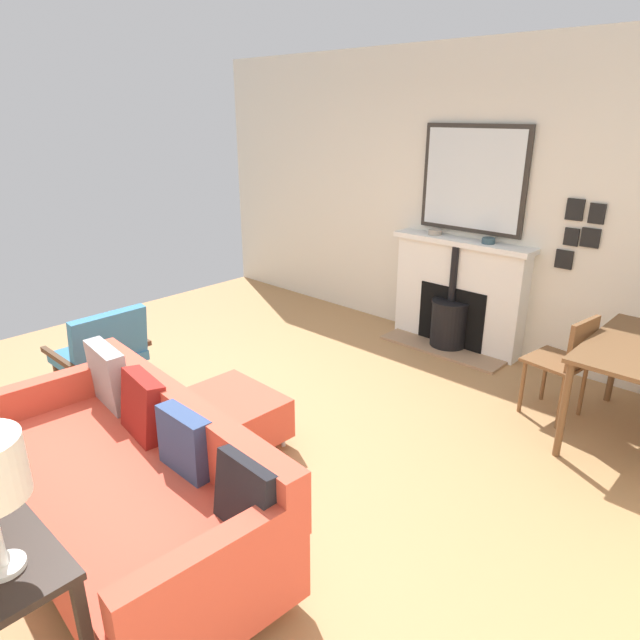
# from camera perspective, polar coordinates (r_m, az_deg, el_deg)

# --- Properties ---
(ground_plane) EXTENTS (5.98, 6.33, 0.01)m
(ground_plane) POSITION_cam_1_polar(r_m,az_deg,el_deg) (4.17, -11.22, -12.39)
(ground_plane) COLOR #A87A4C
(wall_left) EXTENTS (0.12, 6.33, 2.85)m
(wall_left) POSITION_cam_1_polar(r_m,az_deg,el_deg) (5.80, 12.75, 12.06)
(wall_left) COLOR silver
(wall_left) RESTS_ON ground
(fireplace) EXTENTS (0.52, 1.42, 1.09)m
(fireplace) POSITION_cam_1_polar(r_m,az_deg,el_deg) (5.69, 13.76, 2.01)
(fireplace) COLOR #9E7A5B
(fireplace) RESTS_ON ground
(mirror_over_mantel) EXTENTS (0.04, 1.05, 0.99)m
(mirror_over_mantel) POSITION_cam_1_polar(r_m,az_deg,el_deg) (5.54, 15.39, 13.72)
(mirror_over_mantel) COLOR #2D2823
(mantel_bowl_near) EXTENTS (0.13, 0.13, 0.05)m
(mantel_bowl_near) POSITION_cam_1_polar(r_m,az_deg,el_deg) (5.69, 11.69, 8.83)
(mantel_bowl_near) COLOR #9E9384
(mantel_bowl_near) RESTS_ON fireplace
(mantel_bowl_far) EXTENTS (0.12, 0.12, 0.05)m
(mantel_bowl_far) POSITION_cam_1_polar(r_m,az_deg,el_deg) (5.42, 16.87, 7.81)
(mantel_bowl_far) COLOR #334C56
(mantel_bowl_far) RESTS_ON fireplace
(sofa) EXTENTS (1.08, 2.12, 0.86)m
(sofa) POSITION_cam_1_polar(r_m,az_deg,el_deg) (3.29, -18.93, -15.56)
(sofa) COLOR #B2B2B7
(sofa) RESTS_ON ground
(ottoman) EXTENTS (0.57, 0.70, 0.38)m
(ottoman) POSITION_cam_1_polar(r_m,az_deg,el_deg) (4.02, -8.88, -9.56)
(ottoman) COLOR #B2B2B7
(ottoman) RESTS_ON ground
(armchair_accent) EXTENTS (0.68, 0.60, 0.81)m
(armchair_accent) POSITION_cam_1_polar(r_m,az_deg,el_deg) (4.78, -21.37, -2.88)
(armchair_accent) COLOR #4C3321
(armchair_accent) RESTS_ON ground
(dining_chair_near_fireplace) EXTENTS (0.45, 0.45, 0.84)m
(dining_chair_near_fireplace) POSITION_cam_1_polar(r_m,az_deg,el_deg) (4.56, 24.00, -3.60)
(dining_chair_near_fireplace) COLOR brown
(dining_chair_near_fireplace) RESTS_ON ground
(photo_gallery_row) EXTENTS (0.02, 0.34, 0.60)m
(photo_gallery_row) POSITION_cam_1_polar(r_m,az_deg,el_deg) (5.21, 25.01, 8.21)
(photo_gallery_row) COLOR black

